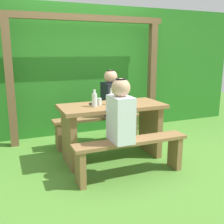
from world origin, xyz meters
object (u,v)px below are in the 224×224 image
at_px(bench_near, 131,150).
at_px(person_white_shirt, 120,113).
at_px(picnic_table, 112,122).
at_px(bottle_right, 124,97).
at_px(drinking_glass, 99,102).
at_px(bottle_left, 111,98).
at_px(person_black_coat, 111,95).
at_px(cell_phone, 92,104).
at_px(bench_far, 98,125).
at_px(bottle_center, 94,99).

distance_m(bench_near, person_white_shirt, 0.48).
distance_m(picnic_table, bottle_right, 0.38).
relative_size(drinking_glass, bottle_left, 0.41).
height_order(picnic_table, person_black_coat, person_black_coat).
bearing_deg(cell_phone, bottle_left, -17.40).
height_order(bench_near, cell_phone, cell_phone).
distance_m(bench_near, bottle_right, 0.80).
distance_m(person_white_shirt, bottle_left, 0.59).
bearing_deg(bench_far, bench_near, -90.00).
relative_size(person_white_shirt, bottle_center, 3.25).
xyz_separation_m(bench_far, person_white_shirt, (-0.14, -1.19, 0.46)).
bearing_deg(cell_phone, bottle_center, -83.01).
xyz_separation_m(bench_far, bottle_right, (0.16, -0.62, 0.54)).
bearing_deg(picnic_table, bottle_right, -10.75).
height_order(person_white_shirt, cell_phone, person_white_shirt).
bearing_deg(cell_phone, bottle_right, -6.42).
relative_size(bench_near, cell_phone, 10.00).
height_order(bench_far, drinking_glass, drinking_glass).
bearing_deg(bench_near, picnic_table, 90.00).
bearing_deg(person_white_shirt, bottle_left, 78.09).
xyz_separation_m(bottle_left, bottle_center, (-0.24, -0.02, 0.01)).
height_order(bench_near, bottle_left, bottle_left).
bearing_deg(picnic_table, drinking_glass, 168.48).
bearing_deg(drinking_glass, cell_phone, 133.05).
bearing_deg(picnic_table, bottle_left, -137.27).
xyz_separation_m(bench_near, cell_phone, (-0.24, 0.71, 0.44)).
bearing_deg(bench_near, bottle_center, 115.06).
height_order(person_black_coat, cell_phone, person_black_coat).
relative_size(bench_near, bottle_center, 6.32).
distance_m(bottle_left, cell_phone, 0.27).
xyz_separation_m(bench_far, bottle_center, (-0.26, -0.63, 0.53)).
bearing_deg(bench_near, bottle_right, 74.11).
distance_m(bottle_center, cell_phone, 0.18).
bearing_deg(bottle_right, picnic_table, 169.25).
height_order(bench_near, drinking_glass, drinking_glass).
distance_m(person_white_shirt, person_black_coat, 1.24).
xyz_separation_m(bench_near, bottle_left, (-0.02, 0.58, 0.52)).
bearing_deg(bench_far, cell_phone, -116.86).
bearing_deg(bottle_center, person_black_coat, 52.57).
bearing_deg(bottle_center, bench_near, -64.94).
height_order(bench_near, person_black_coat, person_black_coat).
xyz_separation_m(picnic_table, person_white_shirt, (-0.14, -0.59, 0.27)).
relative_size(person_black_coat, cell_phone, 5.14).
xyz_separation_m(drinking_glass, bottle_right, (0.33, -0.07, 0.05)).
xyz_separation_m(bench_near, drinking_glass, (-0.17, 0.63, 0.48)).
bearing_deg(bench_near, bottle_left, 92.02).
xyz_separation_m(picnic_table, bottle_left, (-0.02, -0.02, 0.33)).
distance_m(bench_near, cell_phone, 0.87).
xyz_separation_m(picnic_table, cell_phone, (-0.24, 0.11, 0.25)).
xyz_separation_m(bottle_right, bottle_center, (-0.42, -0.01, -0.01)).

